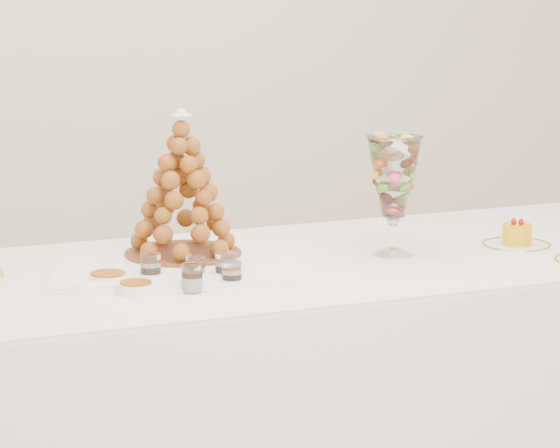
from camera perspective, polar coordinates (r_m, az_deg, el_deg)
name	(u,v)px	position (r m, az deg, el deg)	size (l,w,h in m)	color
buffet_table	(313,411)	(3.65, 1.45, -8.04)	(2.28, 1.00, 0.85)	white
lace_tray	(176,266)	(3.43, -4.51, -1.80)	(0.61, 0.46, 0.02)	white
macaron_vase	(394,178)	(3.56, 4.92, 1.99)	(0.15, 0.15, 0.32)	white
cake_plate	(516,246)	(3.73, 10.13, -0.93)	(0.19, 0.19, 0.01)	white
verrine_a	(151,268)	(3.31, -5.59, -1.88)	(0.05, 0.05, 0.07)	white
verrine_b	(196,268)	(3.31, -3.66, -1.90)	(0.05, 0.05, 0.06)	white
verrine_c	(226,266)	(3.31, -2.35, -1.83)	(0.05, 0.05, 0.07)	white
verrine_d	(192,278)	(3.20, -3.81, -2.33)	(0.05, 0.05, 0.07)	white
verrine_e	(232,275)	(3.24, -2.09, -2.19)	(0.05, 0.05, 0.06)	white
ramekin_back	(108,280)	(3.28, -7.42, -2.40)	(0.10, 0.10, 0.03)	white
ramekin_front	(136,288)	(3.20, -6.22, -2.78)	(0.09, 0.09, 0.03)	white
croquembouche	(182,184)	(3.47, -4.24, 1.71)	(0.31, 0.31, 0.39)	brown
mousse_cake	(517,234)	(3.72, 10.16, -0.42)	(0.08, 0.08, 0.07)	#D79D0A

